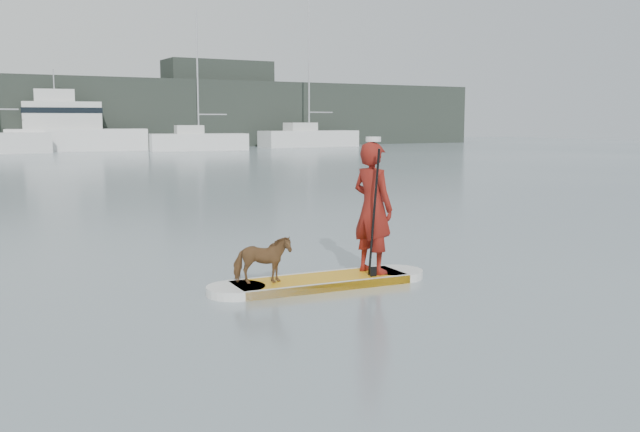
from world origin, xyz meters
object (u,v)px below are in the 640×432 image
paddleboard (320,282)px  dog (262,260)px  sailboat_e (198,140)px  paddler (373,208)px  sailboat_f (308,137)px  motor_yacht_a (71,128)px

paddleboard → dog: size_ratio=4.26×
paddleboard → sailboat_e: size_ratio=0.30×
paddler → sailboat_e: size_ratio=0.17×
paddleboard → sailboat_e: (14.48, 45.97, 0.73)m
paddleboard → dog: 0.95m
sailboat_f → motor_yacht_a: 20.58m
dog → sailboat_f: sailboat_f is taller
paddler → motor_yacht_a: (4.66, 50.04, 0.69)m
paddleboard → sailboat_e: sailboat_e is taller
motor_yacht_a → sailboat_f: bearing=5.9°
paddleboard → dog: (-0.86, 0.06, 0.39)m
dog → sailboat_e: (15.35, 45.91, 0.34)m
sailboat_e → sailboat_f: 11.90m
paddleboard → sailboat_f: sailboat_f is taller
dog → paddleboard: bearing=-75.9°
paddler → motor_yacht_a: 50.26m
sailboat_f → motor_yacht_a: sailboat_f is taller
paddler → motor_yacht_a: size_ratio=0.18×
dog → paddler: bearing=-75.9°
paddler → dog: bearing=71.9°
paddleboard → sailboat_e: bearing=76.6°
sailboat_e → dog: bearing=-98.6°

